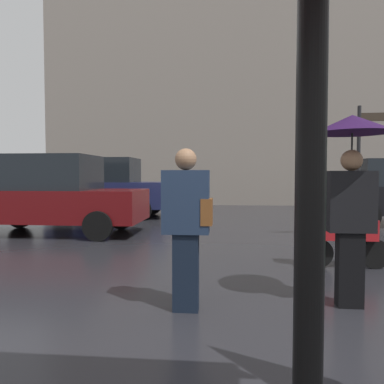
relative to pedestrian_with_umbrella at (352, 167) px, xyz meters
The scene contains 7 objects.
pedestrian_with_umbrella is the anchor object (origin of this frame).
pedestrian_with_bag 1.89m from the pedestrian_with_umbrella, behind, with size 0.53×0.24×1.74m.
parked_scooter 2.08m from the pedestrian_with_umbrella, 75.03° to the left, with size 1.32×0.32×1.23m.
parked_car_left 7.37m from the pedestrian_with_umbrella, 140.95° to the left, with size 4.43×2.01×1.95m.
parked_car_right 10.09m from the pedestrian_with_umbrella, 122.99° to the left, with size 4.05×1.98×2.05m.
street_signpost 4.64m from the pedestrian_with_umbrella, 70.27° to the left, with size 1.08×0.08×2.99m.
building_block 16.55m from the pedestrian_with_umbrella, 95.24° to the left, with size 18.16×3.14×14.80m, color gray.
Camera 1 is at (0.05, -2.32, 1.46)m, focal length 34.66 mm.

